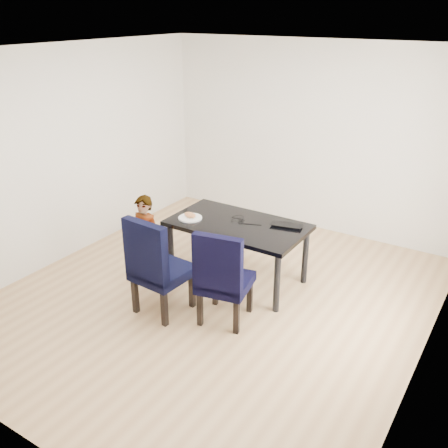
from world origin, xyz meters
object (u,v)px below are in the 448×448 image
Objects in this scene: dining_table at (237,252)px; chair_left at (162,264)px; laptop at (287,224)px; child at (145,241)px; chair_right at (225,274)px; plate at (190,218)px.

dining_table is 1.07m from chair_left.
laptop is (0.51, 0.27, 0.39)m from dining_table.
laptop is (0.85, 1.27, 0.20)m from chair_left.
child is at bearing 150.76° from chair_left.
dining_table is 0.70m from laptop.
chair_right is (0.32, -0.78, 0.16)m from dining_table.
plate is at bearing 108.71° from chair_left.
child is 3.06× the size of laptop.
plate is at bearing 11.09° from laptop.
chair_left is 3.09× the size of laptop.
dining_table is 1.44× the size of child.
laptop reaches higher than plate.
laptop is (0.19, 1.05, 0.23)m from chair_right.
dining_table is 4.40× the size of laptop.
child is at bearing 21.61° from laptop.
dining_table is at bearing 101.15° from chair_right.
child is at bearing -143.21° from dining_table.
chair_left reaches higher than plate.
plate is (-0.22, 0.81, 0.20)m from chair_left.
chair_left is 1.06× the size of chair_right.
chair_right reaches higher than dining_table.
child reaches higher than laptop.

